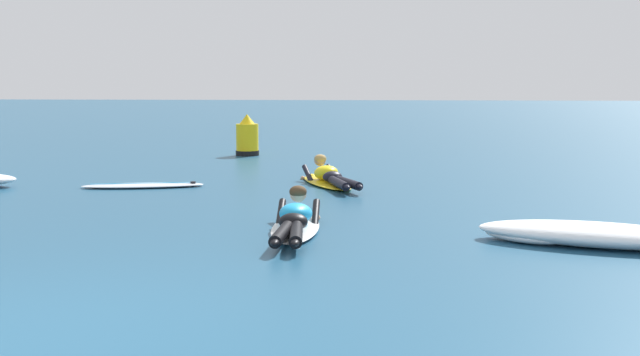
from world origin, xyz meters
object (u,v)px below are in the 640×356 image
Objects in this scene: drifting_surfboard at (144,185)px; channel_marker_buoy at (247,139)px; surfer_near at (295,221)px; surfer_far at (329,178)px.

drifting_surfboard is 2.10× the size of channel_marker_buoy.
surfer_far is (0.08, 4.30, -0.00)m from surfer_near.
surfer_near is 2.54× the size of channel_marker_buoy.
drifting_surfboard is at bearing -96.95° from channel_marker_buoy.
surfer_near is 4.30m from surfer_far.
surfer_far reaches higher than drifting_surfboard.
surfer_far is 2.53× the size of channel_marker_buoy.
surfer_near is at bearing -91.09° from surfer_far.
surfer_near reaches higher than drifting_surfboard.
channel_marker_buoy is (-2.39, 5.35, 0.26)m from surfer_far.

